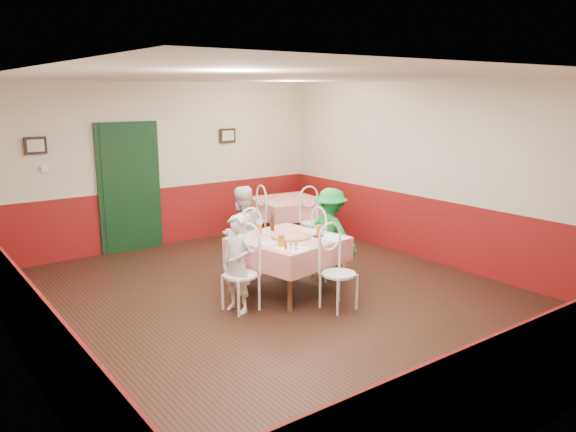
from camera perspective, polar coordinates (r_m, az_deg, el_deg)
floor at (r=7.28m, az=-0.90°, el=-8.70°), size 7.00×7.00×0.00m
ceiling at (r=6.79m, az=-0.98°, el=13.92°), size 7.00×7.00×0.00m
back_wall at (r=9.93m, az=-12.76°, el=5.06°), size 6.00×0.10×2.80m
front_wall at (r=4.59m, az=25.35°, el=-4.30°), size 6.00×0.10×2.80m
left_wall at (r=5.74m, az=-26.15°, el=-1.17°), size 0.10×7.00×2.80m
right_wall at (r=8.95m, az=14.97°, el=4.16°), size 0.10×7.00×2.80m
wainscot_back at (r=10.06m, az=-12.48°, el=-0.03°), size 6.00×0.03×1.00m
wainscot_front at (r=4.91m, az=24.19°, el=-14.38°), size 6.00×0.03×1.00m
wainscot_left at (r=6.00m, az=-25.18°, el=-9.53°), size 0.03×7.00×1.00m
wainscot_right at (r=9.10m, az=14.59°, el=-1.45°), size 0.03×7.00×1.00m
door at (r=9.71m, az=-15.79°, el=2.65°), size 0.96×0.06×2.10m
picture_left at (r=9.22m, az=-24.28°, el=6.54°), size 0.32×0.03×0.26m
picture_right at (r=10.42m, az=-6.16°, el=8.12°), size 0.32×0.03×0.26m
thermostat at (r=9.28m, az=-23.48°, el=4.46°), size 0.10×0.03×0.10m
main_table at (r=7.48m, az=-0.00°, el=-5.05°), size 1.43×1.43×0.77m
second_table at (r=10.12m, az=-0.02°, el=-0.39°), size 1.24×1.24×0.77m
chair_left at (r=6.89m, az=-4.85°, el=-6.00°), size 0.47×0.47×0.90m
chair_right at (r=8.08m, az=4.12°, el=-3.20°), size 0.45×0.45×0.90m
chair_far at (r=8.04m, az=-4.45°, el=-3.29°), size 0.42×0.42×0.90m
chair_near at (r=6.93m, az=5.18°, el=-5.88°), size 0.43×0.43×0.90m
chair_second_a at (r=9.69m, az=-3.60°, el=-0.54°), size 0.46×0.46×0.90m
chair_second_b at (r=9.52m, az=2.65°, el=-0.76°), size 0.46×0.46×0.90m
pizza at (r=7.37m, az=0.31°, el=-2.07°), size 0.58×0.58×0.03m
plate_left at (r=7.06m, az=-2.12°, el=-2.81°), size 0.29×0.29×0.01m
plate_right at (r=7.68m, az=2.03°, el=-1.56°), size 0.29×0.29×0.01m
plate_far at (r=7.65m, az=-2.47°, el=-1.61°), size 0.29×0.29×0.01m
glass_a at (r=6.93m, az=-0.67°, el=-2.54°), size 0.09×0.09×0.15m
glass_b at (r=7.48m, az=3.19°, el=-1.45°), size 0.09×0.09×0.14m
glass_c at (r=7.53m, az=-2.94°, el=-1.39°), size 0.08×0.08×0.13m
beer_bottle at (r=7.67m, az=-1.61°, el=-0.80°), size 0.07×0.07×0.22m
shaker_a at (r=6.77m, az=0.30°, el=-3.15°), size 0.04×0.04×0.09m
shaker_b at (r=6.78m, az=0.81°, el=-3.13°), size 0.04×0.04×0.09m
shaker_c at (r=6.82m, az=-0.22°, el=-3.04°), size 0.04×0.04×0.09m
menu_left at (r=6.87m, az=0.36°, el=-3.30°), size 0.41×0.48×0.00m
menu_right at (r=7.41m, az=4.47°, el=-2.16°), size 0.31×0.41×0.00m
wallet at (r=7.41m, az=3.09°, el=-2.05°), size 0.12×0.11×0.02m
diner_left at (r=6.81m, az=-5.18°, el=-4.86°), size 0.40×0.50×1.21m
diner_far at (r=8.02m, az=-4.72°, el=-1.71°), size 0.74×0.62×1.34m
diner_right at (r=8.06m, az=4.36°, el=-1.75°), size 0.65×0.93×1.30m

